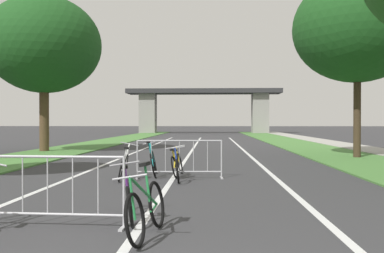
{
  "coord_description": "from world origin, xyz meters",
  "views": [
    {
      "loc": [
        1.05,
        -2.98,
        1.54
      ],
      "look_at": [
        -0.22,
        24.47,
        1.24
      ],
      "focal_mm": 39.25,
      "sensor_mm": 36.0,
      "label": 1
    }
  ],
  "objects": [
    {
      "name": "lane_stripe_center",
      "position": [
        0.0,
        19.09,
        0.0
      ],
      "size": [
        0.14,
        38.17,
        0.01
      ],
      "primitive_type": "cube",
      "color": "silver",
      "rests_on": "ground"
    },
    {
      "name": "crowd_barrier_nearest",
      "position": [
        -1.37,
        3.1,
        0.52
      ],
      "size": [
        2.38,
        0.55,
        1.05
      ],
      "rotation": [
        0.0,
        0.0,
        -0.05
      ],
      "color": "#ADADB2",
      "rests_on": "ground"
    },
    {
      "name": "bicycle_yellow_3",
      "position": [
        0.07,
        8.87,
        0.35
      ],
      "size": [
        0.53,
        1.69,
        0.87
      ],
      "rotation": [
        0.0,
        0.0,
        -0.06
      ],
      "color": "black",
      "rests_on": "ground"
    },
    {
      "name": "crowd_barrier_second",
      "position": [
        0.18,
        8.45,
        0.52
      ],
      "size": [
        2.39,
        0.58,
        1.05
      ],
      "rotation": [
        0.0,
        0.0,
        0.06
      ],
      "color": "#ADADB2",
      "rests_on": "ground"
    },
    {
      "name": "grass_verge_right",
      "position": [
        6.82,
        26.99,
        0.03
      ],
      "size": [
        3.44,
        65.99,
        0.05
      ],
      "primitive_type": "cube",
      "color": "#477A38",
      "rests_on": "ground"
    },
    {
      "name": "grass_verge_left",
      "position": [
        -6.82,
        26.99,
        0.03
      ],
      "size": [
        3.44,
        65.99,
        0.05
      ],
      "primitive_type": "cube",
      "color": "#477A38",
      "rests_on": "ground"
    },
    {
      "name": "tree_right_pine_near",
      "position": [
        7.22,
        15.08,
        5.5
      ],
      "size": [
        5.4,
        5.4,
        7.81
      ],
      "color": "#3D2D1E",
      "rests_on": "ground"
    },
    {
      "name": "bicycle_teal_1",
      "position": [
        -0.61,
        8.93,
        0.39
      ],
      "size": [
        0.56,
        1.75,
        1.01
      ],
      "rotation": [
        0.0,
        0.0,
        0.1
      ],
      "color": "black",
      "rests_on": "ground"
    },
    {
      "name": "lane_stripe_left_lane",
      "position": [
        -2.81,
        19.09,
        0.0
      ],
      "size": [
        0.14,
        38.17,
        0.01
      ],
      "primitive_type": "cube",
      "color": "silver",
      "rests_on": "ground"
    },
    {
      "name": "bicycle_white_2",
      "position": [
        -1.29,
        8.1,
        0.38
      ],
      "size": [
        0.5,
        1.64,
        0.99
      ],
      "rotation": [
        0.0,
        0.0,
        0.1
      ],
      "color": "black",
      "rests_on": "ground"
    },
    {
      "name": "bicycle_purple_5",
      "position": [
        -0.25,
        3.55,
        0.35
      ],
      "size": [
        0.65,
        1.63,
        0.9
      ],
      "rotation": [
        0.0,
        0.0,
        0.21
      ],
      "color": "black",
      "rests_on": "ground"
    },
    {
      "name": "bicycle_green_0",
      "position": [
        0.18,
        2.61,
        0.38
      ],
      "size": [
        0.56,
        1.7,
        0.98
      ],
      "rotation": [
        0.0,
        0.0,
        3.01
      ],
      "color": "black",
      "rests_on": "ground"
    },
    {
      "name": "overpass_bridge",
      "position": [
        0.0,
        54.53,
        4.1
      ],
      "size": [
        20.96,
        3.84,
        6.02
      ],
      "color": "#2D2D30",
      "rests_on": "ground"
    },
    {
      "name": "tree_left_oak_mid",
      "position": [
        -7.56,
        18.25,
        5.5
      ],
      "size": [
        5.83,
        5.83,
        8.0
      ],
      "color": "#4C3823",
      "rests_on": "ground"
    },
    {
      "name": "lane_stripe_right_lane",
      "position": [
        2.81,
        19.09,
        0.0
      ],
      "size": [
        0.14,
        38.17,
        0.01
      ],
      "primitive_type": "cube",
      "color": "silver",
      "rests_on": "ground"
    },
    {
      "name": "sidewalk_path_right",
      "position": [
        9.63,
        26.99,
        0.04
      ],
      "size": [
        2.17,
        65.99,
        0.08
      ],
      "primitive_type": "cube",
      "color": "#9E9B93",
      "rests_on": "ground"
    },
    {
      "name": "bicycle_blue_4",
      "position": [
        0.15,
        7.97,
        0.35
      ],
      "size": [
        0.48,
        1.64,
        0.93
      ],
      "rotation": [
        0.0,
        0.0,
        3.24
      ],
      "color": "black",
      "rests_on": "ground"
    }
  ]
}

